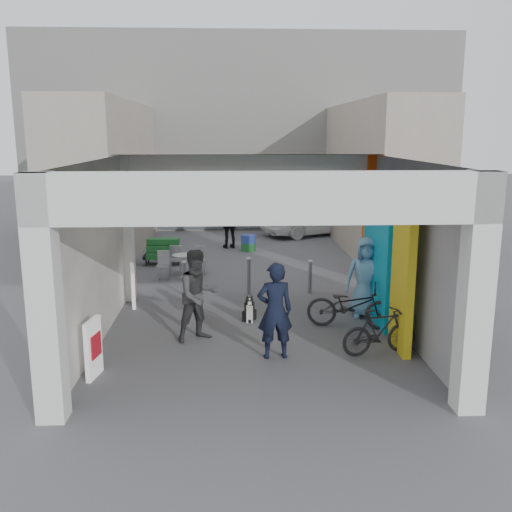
{
  "coord_description": "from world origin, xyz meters",
  "views": [
    {
      "loc": [
        -0.46,
        -11.6,
        3.99
      ],
      "look_at": [
        0.12,
        1.0,
        1.27
      ],
      "focal_mm": 40.0,
      "sensor_mm": 36.0,
      "label": 1
    }
  ],
  "objects_px": {
    "cafe_set": "(180,266)",
    "man_back_turned": "(198,295)",
    "man_crates": "(230,223)",
    "border_collie": "(249,311)",
    "man_elderly": "(365,277)",
    "man_with_dog": "(275,311)",
    "produce_stand": "(163,254)",
    "bicycle_front": "(351,306)",
    "bicycle_rear": "(380,331)",
    "white_van": "(311,218)"
  },
  "relations": [
    {
      "from": "man_with_dog",
      "to": "man_elderly",
      "type": "relative_size",
      "value": 0.99
    },
    {
      "from": "man_back_turned",
      "to": "white_van",
      "type": "bearing_deg",
      "value": 42.94
    },
    {
      "from": "cafe_set",
      "to": "bicycle_front",
      "type": "relative_size",
      "value": 0.72
    },
    {
      "from": "bicycle_rear",
      "to": "bicycle_front",
      "type": "bearing_deg",
      "value": -4.01
    },
    {
      "from": "man_back_turned",
      "to": "man_crates",
      "type": "xyz_separation_m",
      "value": [
        0.62,
        9.15,
        -0.02
      ]
    },
    {
      "from": "bicycle_front",
      "to": "white_van",
      "type": "relative_size",
      "value": 0.45
    },
    {
      "from": "man_with_dog",
      "to": "bicycle_front",
      "type": "bearing_deg",
      "value": -144.44
    },
    {
      "from": "border_collie",
      "to": "bicycle_rear",
      "type": "relative_size",
      "value": 0.41
    },
    {
      "from": "man_elderly",
      "to": "border_collie",
      "type": "bearing_deg",
      "value": -167.75
    },
    {
      "from": "cafe_set",
      "to": "man_with_dog",
      "type": "relative_size",
      "value": 0.74
    },
    {
      "from": "cafe_set",
      "to": "man_elderly",
      "type": "relative_size",
      "value": 0.74
    },
    {
      "from": "border_collie",
      "to": "bicycle_front",
      "type": "height_order",
      "value": "bicycle_front"
    },
    {
      "from": "man_with_dog",
      "to": "cafe_set",
      "type": "bearing_deg",
      "value": -76.95
    },
    {
      "from": "cafe_set",
      "to": "produce_stand",
      "type": "distance_m",
      "value": 1.65
    },
    {
      "from": "man_with_dog",
      "to": "bicycle_rear",
      "type": "bearing_deg",
      "value": 175.29
    },
    {
      "from": "produce_stand",
      "to": "man_with_dog",
      "type": "relative_size",
      "value": 0.67
    },
    {
      "from": "produce_stand",
      "to": "bicycle_rear",
      "type": "xyz_separation_m",
      "value": [
        4.82,
        -7.63,
        0.13
      ]
    },
    {
      "from": "man_back_turned",
      "to": "bicycle_front",
      "type": "xyz_separation_m",
      "value": [
        3.13,
        0.56,
        -0.43
      ]
    },
    {
      "from": "man_crates",
      "to": "bicycle_front",
      "type": "height_order",
      "value": "man_crates"
    },
    {
      "from": "produce_stand",
      "to": "man_elderly",
      "type": "distance_m",
      "value": 7.43
    },
    {
      "from": "cafe_set",
      "to": "bicycle_rear",
      "type": "distance_m",
      "value": 7.4
    },
    {
      "from": "cafe_set",
      "to": "man_back_turned",
      "type": "relative_size",
      "value": 0.73
    },
    {
      "from": "man_elderly",
      "to": "man_crates",
      "type": "distance_m",
      "value": 8.39
    },
    {
      "from": "cafe_set",
      "to": "man_crates",
      "type": "relative_size",
      "value": 0.74
    },
    {
      "from": "man_crates",
      "to": "man_back_turned",
      "type": "bearing_deg",
      "value": 67.85
    },
    {
      "from": "man_with_dog",
      "to": "man_crates",
      "type": "xyz_separation_m",
      "value": [
        -0.8,
        10.14,
        -0.0
      ]
    },
    {
      "from": "man_elderly",
      "to": "produce_stand",
      "type": "bearing_deg",
      "value": 139.78
    },
    {
      "from": "man_with_dog",
      "to": "man_back_turned",
      "type": "distance_m",
      "value": 1.73
    },
    {
      "from": "produce_stand",
      "to": "white_van",
      "type": "relative_size",
      "value": 0.3
    },
    {
      "from": "produce_stand",
      "to": "man_with_dog",
      "type": "bearing_deg",
      "value": -91.63
    },
    {
      "from": "bicycle_front",
      "to": "white_van",
      "type": "bearing_deg",
      "value": 9.93
    },
    {
      "from": "border_collie",
      "to": "man_with_dog",
      "type": "bearing_deg",
      "value": -54.4
    },
    {
      "from": "man_crates",
      "to": "border_collie",
      "type": "bearing_deg",
      "value": 74.61
    },
    {
      "from": "border_collie",
      "to": "bicycle_front",
      "type": "xyz_separation_m",
      "value": [
        2.1,
        -0.49,
        0.24
      ]
    },
    {
      "from": "cafe_set",
      "to": "man_elderly",
      "type": "distance_m",
      "value": 5.91
    },
    {
      "from": "man_elderly",
      "to": "man_crates",
      "type": "relative_size",
      "value": 1.01
    },
    {
      "from": "cafe_set",
      "to": "white_van",
      "type": "bearing_deg",
      "value": 54.35
    },
    {
      "from": "man_crates",
      "to": "bicycle_rear",
      "type": "distance_m",
      "value": 10.45
    },
    {
      "from": "man_with_dog",
      "to": "man_elderly",
      "type": "bearing_deg",
      "value": -140.21
    },
    {
      "from": "bicycle_front",
      "to": "white_van",
      "type": "height_order",
      "value": "white_van"
    },
    {
      "from": "man_elderly",
      "to": "white_van",
      "type": "distance_m",
      "value": 10.42
    },
    {
      "from": "man_with_dog",
      "to": "man_crates",
      "type": "relative_size",
      "value": 1.0
    },
    {
      "from": "man_crates",
      "to": "man_with_dog",
      "type": "bearing_deg",
      "value": 76.22
    },
    {
      "from": "man_with_dog",
      "to": "man_elderly",
      "type": "xyz_separation_m",
      "value": [
        2.17,
        2.29,
        0.01
      ]
    },
    {
      "from": "border_collie",
      "to": "bicycle_front",
      "type": "relative_size",
      "value": 0.33
    },
    {
      "from": "man_elderly",
      "to": "bicycle_front",
      "type": "relative_size",
      "value": 0.99
    },
    {
      "from": "cafe_set",
      "to": "border_collie",
      "type": "relative_size",
      "value": 2.18
    },
    {
      "from": "border_collie",
      "to": "man_elderly",
      "type": "height_order",
      "value": "man_elderly"
    },
    {
      "from": "border_collie",
      "to": "man_back_turned",
      "type": "bearing_deg",
      "value": -109.48
    },
    {
      "from": "bicycle_front",
      "to": "bicycle_rear",
      "type": "bearing_deg",
      "value": -157.52
    }
  ]
}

